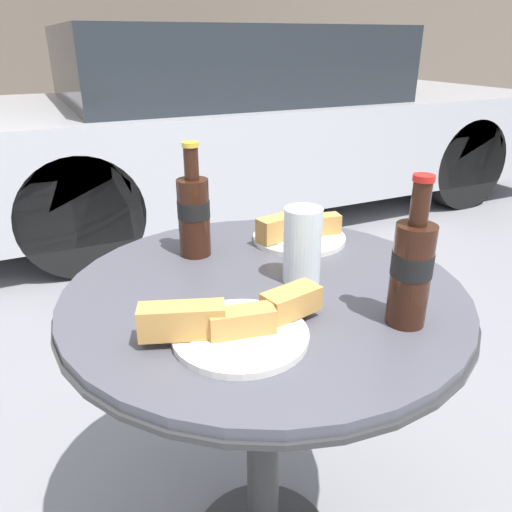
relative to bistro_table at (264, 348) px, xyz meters
name	(u,v)px	position (x,y,z in m)	size (l,w,h in m)	color
bistro_table	(264,348)	(0.00, 0.00, 0.00)	(0.80, 0.80, 0.75)	#333333
cola_bottle_left	(411,268)	(0.16, -0.22, 0.25)	(0.07, 0.07, 0.26)	#33190F
cola_bottle_right	(194,212)	(-0.07, 0.21, 0.24)	(0.07, 0.07, 0.25)	#33190F
drinking_glass	(302,249)	(0.08, -0.01, 0.21)	(0.07, 0.07, 0.15)	black
lunch_plate_near	(236,324)	(-0.12, -0.14, 0.17)	(0.32, 0.22, 0.07)	silver
lunch_plate_far	(298,233)	(0.18, 0.18, 0.16)	(0.22, 0.22, 0.07)	silver
parked_car	(245,124)	(1.17, 2.68, 0.00)	(4.44, 1.78, 1.27)	#B7B7BC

